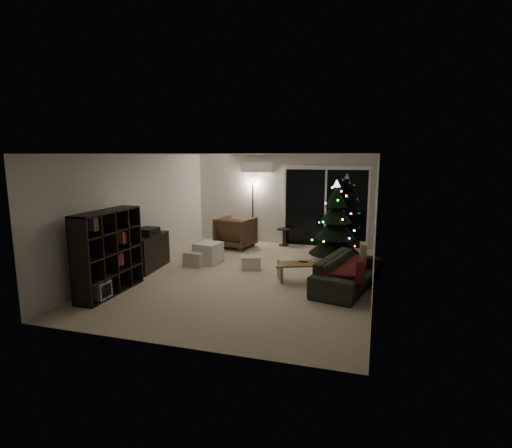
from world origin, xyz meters
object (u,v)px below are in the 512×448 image
at_px(bookshelf, 100,252).
at_px(media_cabinet, 148,252).
at_px(christmas_tree, 335,222).
at_px(sofa, 348,272).
at_px(armchair, 236,232).
at_px(coffee_table, 311,273).

relative_size(bookshelf, media_cabinet, 1.26).
relative_size(bookshelf, christmas_tree, 0.79).
height_order(media_cabinet, sofa, media_cabinet).
distance_m(armchair, coffee_table, 3.47).
relative_size(media_cabinet, christmas_tree, 0.62).
height_order(media_cabinet, christmas_tree, christmas_tree).
height_order(bookshelf, media_cabinet, bookshelf).
distance_m(media_cabinet, coffee_table, 3.59).
bearing_deg(armchair, christmas_tree, 173.97).
xyz_separation_m(bookshelf, media_cabinet, (0.00, 1.59, -0.38)).
height_order(media_cabinet, coffee_table, media_cabinet).
distance_m(armchair, sofa, 4.05).
bearing_deg(armchair, bookshelf, 84.62).
relative_size(bookshelf, coffee_table, 1.18).
xyz_separation_m(media_cabinet, coffee_table, (3.59, 0.02, -0.17)).
bearing_deg(coffee_table, media_cabinet, 157.28).
bearing_deg(bookshelf, christmas_tree, 19.34).
xyz_separation_m(bookshelf, christmas_tree, (3.88, 3.28, 0.21)).
distance_m(media_cabinet, armchair, 2.75).
bearing_deg(bookshelf, armchair, 53.30).
bearing_deg(christmas_tree, bookshelf, -139.79).
bearing_deg(media_cabinet, bookshelf, -94.45).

